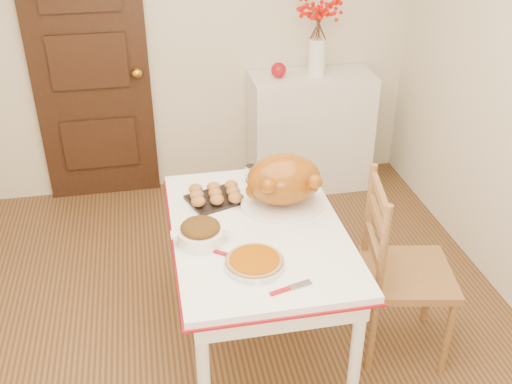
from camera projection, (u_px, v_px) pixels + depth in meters
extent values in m
cube|color=#472914|center=(229.00, 353.00, 3.30)|extent=(3.50, 4.00, 0.00)
cube|color=beige|center=(184.00, 33.00, 4.37)|extent=(3.50, 0.00, 2.50)
cube|color=black|center=(90.00, 69.00, 4.34)|extent=(0.85, 0.06, 2.06)
cube|color=silver|center=(310.00, 132.00, 4.73)|extent=(0.94, 0.42, 0.94)
sphere|color=maroon|center=(279.00, 70.00, 4.42)|extent=(0.11, 0.11, 0.11)
cylinder|color=#894000|center=(254.00, 261.00, 2.71)|extent=(0.28, 0.28, 0.06)
cylinder|color=white|center=(251.00, 174.00, 3.40)|extent=(0.06, 0.06, 0.10)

